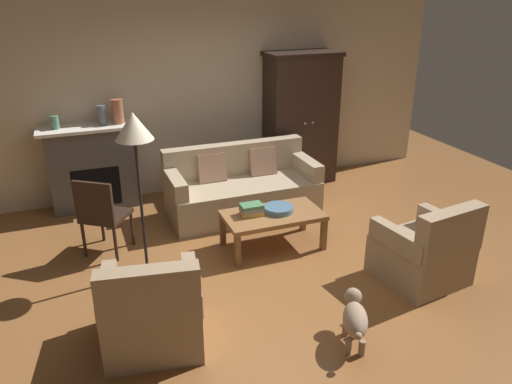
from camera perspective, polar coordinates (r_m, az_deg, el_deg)
name	(u,v)px	position (r m, az deg, el deg)	size (l,w,h in m)	color
ground_plane	(269,268)	(5.29, 1.56, -8.78)	(9.60, 9.60, 0.00)	brown
back_wall	(201,91)	(7.06, -6.41, 11.47)	(7.20, 0.10, 2.80)	beige
fireplace	(94,167)	(6.82, -18.22, 2.79)	(1.26, 0.48, 1.12)	#4C4947
armoire	(301,119)	(7.33, 5.16, 8.41)	(1.06, 0.57, 1.91)	black
couch	(241,189)	(6.42, -1.69, 0.32)	(1.92, 0.86, 0.86)	tan
coffee_table	(273,218)	(5.53, 1.95, -2.98)	(1.10, 0.60, 0.42)	olive
fruit_bowl	(279,209)	(5.54, 2.63, -1.95)	(0.33, 0.33, 0.06)	slate
book_stack	(252,209)	(5.44, -0.51, -2.03)	(0.25, 0.19, 0.13)	gold
mantel_vase_jade	(55,122)	(6.62, -22.16, 7.43)	(0.09, 0.09, 0.16)	slate
mantel_vase_slate	(102,115)	(6.62, -17.36, 8.44)	(0.10, 0.10, 0.25)	#565B66
mantel_vase_terracotta	(118,111)	(6.63, -15.66, 8.94)	(0.14, 0.14, 0.31)	#A86042
armchair_near_left	(152,313)	(4.20, -11.87, -13.49)	(0.88, 0.88, 0.88)	#997F60
armchair_near_right	(425,252)	(5.21, 18.87, -6.61)	(0.87, 0.87, 0.88)	#997F60
side_chair_wooden	(101,212)	(5.56, -17.43, -2.24)	(0.61, 0.61, 0.90)	black
floor_lamp	(134,136)	(4.75, -13.83, 6.24)	(0.36, 0.36, 1.70)	black
dog	(355,318)	(4.26, 11.32, -14.03)	(0.36, 0.53, 0.39)	gray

